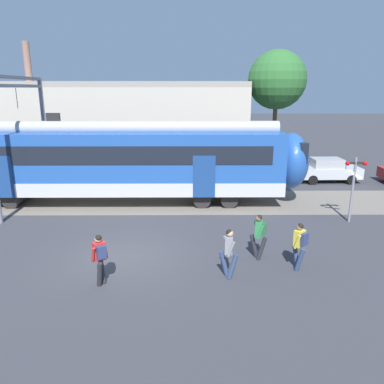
% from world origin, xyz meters
% --- Properties ---
extents(ground_plane, '(160.00, 160.00, 0.00)m').
position_xyz_m(ground_plane, '(0.00, 0.00, 0.00)').
color(ground_plane, '#38383D').
extents(pedestrian_red, '(0.50, 0.71, 1.67)m').
position_xyz_m(pedestrian_red, '(-0.38, -1.99, 0.99)').
color(pedestrian_red, '#28282D').
rests_on(pedestrian_red, ground).
extents(pedestrian_grey, '(0.62, 0.58, 1.67)m').
position_xyz_m(pedestrian_grey, '(3.62, -1.54, 0.96)').
color(pedestrian_grey, navy).
rests_on(pedestrian_grey, ground).
extents(pedestrian_green, '(0.61, 0.61, 1.67)m').
position_xyz_m(pedestrian_green, '(4.84, -0.14, 0.99)').
color(pedestrian_green, '#28282D').
rests_on(pedestrian_green, ground).
extents(pedestrian_yellow, '(0.51, 0.70, 1.67)m').
position_xyz_m(pedestrian_yellow, '(6.03, -1.02, 0.99)').
color(pedestrian_yellow, navy).
rests_on(pedestrian_yellow, ground).
extents(parked_car_silver, '(4.03, 1.81, 1.54)m').
position_xyz_m(parked_car_silver, '(11.43, 11.37, 0.78)').
color(parked_car_silver, '#B7BABF').
rests_on(parked_car_silver, ground).
extents(catenary_gantry, '(0.24, 6.64, 6.53)m').
position_xyz_m(catenary_gantry, '(-6.30, 6.85, 4.31)').
color(catenary_gantry, gray).
rests_on(catenary_gantry, ground).
extents(crossing_signal, '(0.96, 0.22, 3.00)m').
position_xyz_m(crossing_signal, '(9.72, 3.66, 2.01)').
color(crossing_signal, gray).
rests_on(crossing_signal, ground).
extents(background_building, '(20.06, 5.00, 9.20)m').
position_xyz_m(background_building, '(-3.43, 16.30, 3.21)').
color(background_building, beige).
rests_on(background_building, ground).
extents(street_tree_right, '(4.36, 4.36, 8.73)m').
position_xyz_m(street_tree_right, '(8.94, 16.65, 6.52)').
color(street_tree_right, brown).
rests_on(street_tree_right, ground).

